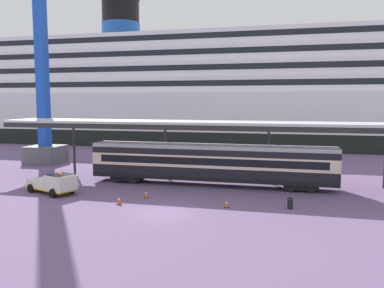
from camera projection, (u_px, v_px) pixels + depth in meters
name	position (u px, v px, depth m)	size (l,w,h in m)	color
ground_plane	(163.00, 213.00, 29.62)	(400.00, 400.00, 0.00)	slate
cruise_ship	(156.00, 94.00, 84.22)	(170.41, 28.03, 30.90)	black
platform_canopy	(211.00, 124.00, 39.12)	(44.62, 5.12, 6.42)	silver
train_carriage	(210.00, 163.00, 39.15)	(24.44, 2.81, 4.11)	black
service_truck	(54.00, 183.00, 35.72)	(5.58, 3.77, 2.02)	silver
traffic_cone_near	(227.00, 203.00, 31.14)	(0.36, 0.36, 0.70)	black
traffic_cone_mid	(146.00, 194.00, 34.31)	(0.36, 0.36, 0.72)	black
traffic_cone_far	(119.00, 200.00, 32.03)	(0.36, 0.36, 0.79)	black
dockside_crane	(44.00, 26.00, 51.28)	(15.00, 4.40, 57.07)	#595960
quay_bollard	(290.00, 202.00, 30.74)	(0.48, 0.48, 0.96)	black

